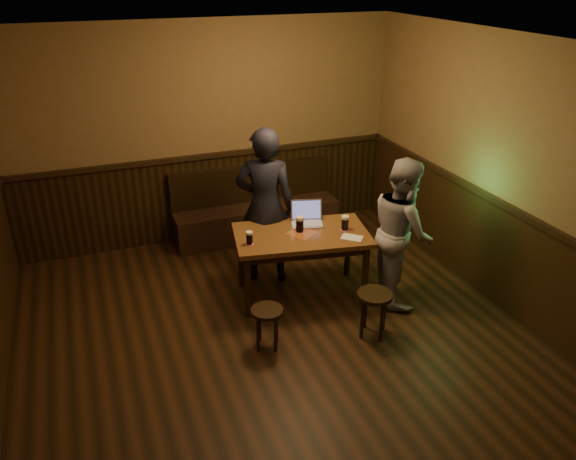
# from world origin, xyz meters

# --- Properties ---
(room) EXTENTS (5.04, 6.04, 2.84)m
(room) POSITION_xyz_m (0.00, 0.22, 1.20)
(room) COLOR black
(room) RESTS_ON ground
(bench) EXTENTS (2.20, 0.50, 0.95)m
(bench) POSITION_xyz_m (0.54, 2.75, 0.31)
(bench) COLOR black
(bench) RESTS_ON ground
(pub_table) EXTENTS (1.55, 1.06, 0.77)m
(pub_table) POSITION_xyz_m (0.54, 1.12, 0.66)
(pub_table) COLOR #573018
(pub_table) RESTS_ON ground
(stool_left) EXTENTS (0.40, 0.40, 0.42)m
(stool_left) POSITION_xyz_m (-0.11, 0.37, 0.34)
(stool_left) COLOR black
(stool_left) RESTS_ON ground
(stool_right) EXTENTS (0.40, 0.40, 0.48)m
(stool_right) POSITION_xyz_m (0.93, 0.17, 0.38)
(stool_right) COLOR black
(stool_right) RESTS_ON ground
(pint_left) EXTENTS (0.09, 0.09, 0.14)m
(pint_left) POSITION_xyz_m (-0.05, 1.07, 0.84)
(pint_left) COLOR #AB1530
(pint_left) RESTS_ON pub_table
(pint_mid) EXTENTS (0.11, 0.11, 0.18)m
(pint_mid) POSITION_xyz_m (0.54, 1.16, 0.85)
(pint_mid) COLOR #AB1530
(pint_mid) RESTS_ON pub_table
(pint_right) EXTENTS (0.11, 0.11, 0.17)m
(pint_right) POSITION_xyz_m (1.01, 1.03, 0.85)
(pint_right) COLOR #AB1530
(pint_right) RESTS_ON pub_table
(laptop) EXTENTS (0.41, 0.36, 0.24)m
(laptop) POSITION_xyz_m (0.70, 1.34, 0.83)
(laptop) COLOR silver
(laptop) RESTS_ON pub_table
(menu) EXTENTS (0.26, 0.26, 0.00)m
(menu) POSITION_xyz_m (1.00, 0.83, 0.77)
(menu) COLOR silver
(menu) RESTS_ON pub_table
(person_suit) EXTENTS (0.79, 0.67, 1.82)m
(person_suit) POSITION_xyz_m (0.31, 1.62, 0.91)
(person_suit) COLOR black
(person_suit) RESTS_ON ground
(person_grey) EXTENTS (0.79, 0.91, 1.61)m
(person_grey) POSITION_xyz_m (1.53, 0.71, 0.81)
(person_grey) COLOR #939398
(person_grey) RESTS_ON ground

